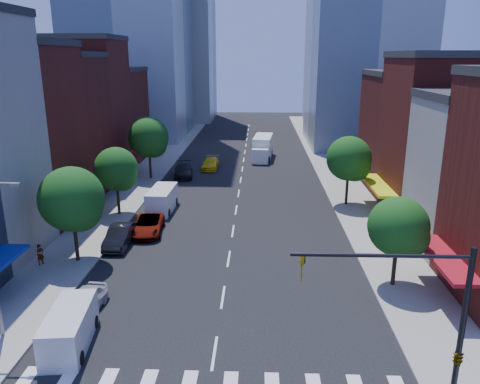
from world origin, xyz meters
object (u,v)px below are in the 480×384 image
Objects in this scene: cargo_van_near at (69,330)px; traffic_car_oncoming at (264,155)px; parked_car_second at (120,236)px; taxi at (210,164)px; cargo_van_far at (162,200)px; pedestrian_near at (40,254)px; parked_car_third at (148,225)px; parked_car_front at (84,302)px; parked_car_rear at (184,170)px; traffic_car_far at (267,144)px; box_truck at (263,148)px.

traffic_car_oncoming is (10.90, 48.29, -0.32)m from cargo_van_near.
parked_car_second is 0.96× the size of taxi.
cargo_van_near is 23.17m from cargo_van_far.
cargo_van_near reaches higher than pedestrian_near.
traffic_car_oncoming is (10.55, 31.34, -0.02)m from parked_car_third.
parked_car_front is 33.80m from parked_car_rear.
pedestrian_near is (-17.55, -47.27, 0.27)m from traffic_car_far.
box_truck reaches higher than parked_car_second.
parked_car_front is 0.77× the size of parked_car_rear.
cargo_van_far is at bearing 82.68° from cargo_van_near.
taxi reaches higher than parked_car_front.
pedestrian_near is at bearing -111.00° from parked_car_rear.
parked_car_third is 3.41× the size of pedestrian_near.
cargo_van_near is at bearing -78.64° from parked_car_front.
cargo_van_far is (1.68, 9.06, 0.33)m from parked_car_second.
parked_car_front is at bearing -106.52° from pedestrian_near.
traffic_car_far is at bearing 53.13° from parked_car_rear.
box_truck reaches higher than traffic_car_far.
parked_car_rear reaches higher than traffic_car_far.
cargo_van_far reaches higher than pedestrian_near.
parked_car_third is 9.57m from pedestrian_near.
cargo_van_near is (-0.34, -37.25, 0.23)m from parked_car_rear.
parked_car_second is at bearing 67.76° from traffic_car_far.
box_truck is at bearing 66.80° from parked_car_third.
parked_car_second reaches higher than parked_car_third.
cargo_van_far is 3.50× the size of pedestrian_near.
parked_car_front is at bearing 91.02° from cargo_van_near.
traffic_car_far is 50.42m from pedestrian_near.
parked_car_third is at bearing 68.87° from traffic_car_far.
parked_car_second is at bearing -98.84° from cargo_van_far.
pedestrian_near is (-6.45, -7.06, 0.19)m from parked_car_third.
parked_car_rear is at bearing 84.75° from parked_car_second.
parked_car_second is (-0.89, 10.65, 0.09)m from parked_car_front.
parked_car_third is at bearing -102.34° from box_truck.
cargo_van_near reaches higher than parked_car_second.
box_truck is at bearing 69.54° from cargo_van_far.
cargo_van_far is 18.74m from taxi.
cargo_van_near is 1.30× the size of traffic_car_far.
box_truck is at bearing 71.12° from cargo_van_near.
pedestrian_near is (-6.11, 9.89, -0.10)m from cargo_van_near.
parked_car_front is at bearing -90.65° from cargo_van_far.
traffic_car_oncoming is 1.12× the size of traffic_car_far.
cargo_van_near is 11.62m from pedestrian_near.
parked_car_rear is 1.09× the size of cargo_van_near.
parked_car_third is 1.05× the size of cargo_van_near.
traffic_car_oncoming is (11.35, 44.83, -0.01)m from parked_car_front.
cargo_van_far reaches higher than parked_car_third.
taxi is 10.00m from traffic_car_oncoming.
traffic_car_far is (11.10, 33.98, -0.48)m from cargo_van_far.
box_truck reaches higher than parked_car_third.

